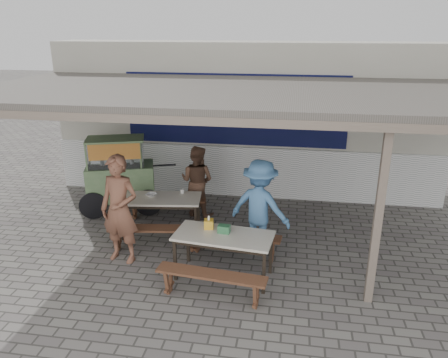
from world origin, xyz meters
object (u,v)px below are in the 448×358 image
object	(u,v)px
bench_left_street	(155,233)
patron_street_side	(120,210)
table_right	(224,239)
tissue_box	(209,224)
vendor_cart	(119,172)
table_left	(160,201)
bench_left_wall	(166,204)
bench_right_wall	(234,239)
donation_box	(224,229)
patron_wall_side	(197,181)
patron_right_table	(260,207)
bench_right_street	(211,280)
condiment_jar	(182,191)
condiment_bowl	(151,195)

from	to	relation	value
bench_left_street	patron_street_side	bearing A→B (deg)	-145.21
table_right	patron_street_side	bearing A→B (deg)	178.21
tissue_box	vendor_cart	bearing A→B (deg)	138.42
table_left	bench_left_wall	xyz separation A→B (m)	(-0.09, 0.67, -0.33)
bench_right_wall	vendor_cart	distance (m)	3.21
donation_box	bench_left_wall	bearing A→B (deg)	128.48
table_left	patron_wall_side	bearing A→B (deg)	55.67
patron_wall_side	tissue_box	xyz separation A→B (m)	(0.68, -2.15, 0.06)
patron_street_side	donation_box	distance (m)	1.82
patron_right_table	donation_box	world-z (taller)	patron_right_table
bench_right_street	bench_right_wall	bearing A→B (deg)	90.00
bench_left_street	condiment_jar	distance (m)	1.10
table_right	donation_box	world-z (taller)	donation_box
condiment_jar	bench_right_street	bearing A→B (deg)	-66.17
patron_wall_side	patron_right_table	world-z (taller)	patron_right_table
bench_right_wall	tissue_box	world-z (taller)	tissue_box
patron_right_table	condiment_jar	distance (m)	1.72
bench_left_wall	donation_box	bearing A→B (deg)	-59.17
table_left	bench_left_wall	distance (m)	0.75
bench_left_street	bench_right_wall	xyz separation A→B (m)	(1.44, 0.00, 0.00)
bench_right_street	donation_box	size ratio (longest dim) A/B	8.82
bench_right_street	bench_right_wall	xyz separation A→B (m)	(0.15, 1.33, 0.00)
bench_right_wall	condiment_bowl	size ratio (longest dim) A/B	8.27
patron_right_table	tissue_box	size ratio (longest dim) A/B	11.58
bench_right_wall	patron_right_table	bearing A→B (deg)	41.42
patron_right_table	condiment_bowl	xyz separation A→B (m)	(-2.13, 0.43, -0.08)
bench_right_wall	patron_street_side	distance (m)	2.01
bench_left_street	donation_box	distance (m)	1.56
vendor_cart	patron_street_side	size ratio (longest dim) A/B	1.02
bench_right_street	patron_right_table	xyz separation A→B (m)	(0.56, 1.62, 0.51)
bench_left_street	bench_left_wall	bearing A→B (deg)	90.00
bench_right_wall	patron_right_table	distance (m)	0.72
table_left	vendor_cart	bearing A→B (deg)	133.46
bench_left_street	bench_left_wall	size ratio (longest dim) A/B	1.00
bench_left_street	condiment_jar	bearing A→B (deg)	66.54
bench_right_wall	donation_box	distance (m)	0.76
tissue_box	donation_box	bearing A→B (deg)	-24.34
patron_street_side	table_left	bearing A→B (deg)	82.28
table_right	condiment_jar	size ratio (longest dim) A/B	20.19
patron_street_side	tissue_box	distance (m)	1.54
bench_left_street	patron_right_table	world-z (taller)	patron_right_table
bench_right_wall	condiment_jar	xyz separation A→B (m)	(-1.16, 0.97, 0.45)
table_right	bench_right_wall	distance (m)	0.75
bench_right_wall	donation_box	size ratio (longest dim) A/B	8.82
table_left	donation_box	distance (m)	1.93
table_right	condiment_jar	world-z (taller)	condiment_jar
bench_left_wall	tissue_box	world-z (taller)	tissue_box
condiment_bowl	tissue_box	bearing A→B (deg)	-41.31
donation_box	patron_right_table	bearing A→B (deg)	61.05
vendor_cart	patron_right_table	world-z (taller)	patron_right_table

